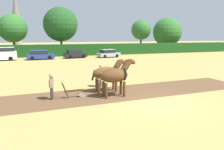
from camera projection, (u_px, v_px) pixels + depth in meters
name	position (u px, v px, depth m)	size (l,w,h in m)	color
ground_plane	(155.00, 104.00, 12.65)	(240.00, 240.00, 0.00)	#A88E4C
plowed_furrow_strip	(39.00, 101.00, 13.21)	(30.47, 3.97, 0.01)	brown
hedgerow	(70.00, 50.00, 42.42)	(75.68, 1.61, 2.25)	#194719
tree_center_left	(13.00, 28.00, 42.28)	(5.50, 5.50, 8.04)	#423323
tree_center	(61.00, 24.00, 44.02)	(6.88, 6.88, 9.58)	#4C3823
tree_center_right	(141.00, 30.00, 52.38)	(4.73, 4.73, 7.61)	brown
tree_right	(167.00, 32.00, 54.86)	(7.17, 7.17, 8.34)	#423323
church_spire	(16.00, 18.00, 69.47)	(2.77, 2.77, 17.99)	gray
draft_horse_lead_left	(115.00, 75.00, 13.99)	(2.66, 1.04, 2.50)	#513319
draft_horse_lead_right	(108.00, 73.00, 15.30)	(2.67, 1.02, 2.35)	brown
plow	(76.00, 93.00, 13.95)	(1.48, 0.47, 1.13)	#4C331E
farmer_at_plow	(51.00, 85.00, 13.39)	(0.40, 0.61, 1.60)	#38332D
farmer_beside_team	(101.00, 74.00, 16.70)	(0.34, 0.67, 1.75)	#4C4C4C
parked_car_left	(40.00, 55.00, 35.91)	(4.45, 2.07, 1.53)	navy
parked_car_center_left	(75.00, 54.00, 38.35)	(4.09, 2.37, 1.43)	black
parked_car_center	(108.00, 54.00, 39.42)	(4.29, 2.53, 1.45)	#9E9EA8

